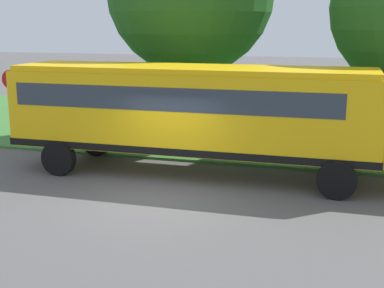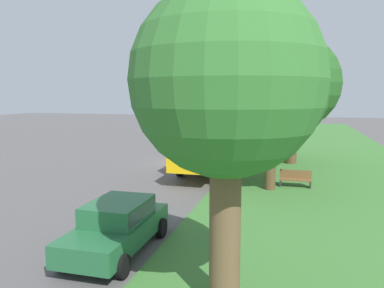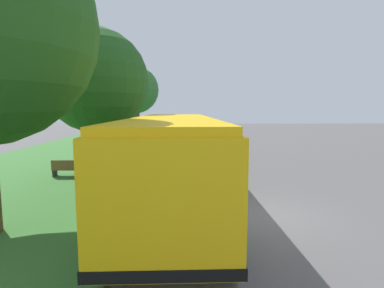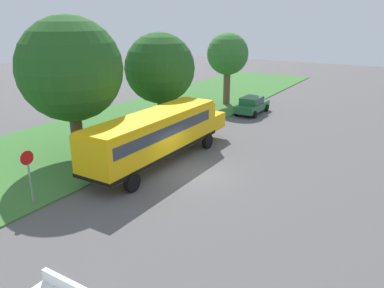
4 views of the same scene
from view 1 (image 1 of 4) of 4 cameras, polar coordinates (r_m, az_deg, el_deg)
The scene contains 5 objects.
ground_plane at distance 13.46m, azimuth -4.24°, elevation -6.17°, with size 120.00×120.00×0.00m, color #565454.
grass_verge at distance 22.78m, azimuth 4.56°, elevation 1.80°, with size 12.00×80.00×0.08m, color #3D7533.
school_bus at distance 15.43m, azimuth 0.94°, elevation 3.68°, with size 2.84×12.42×3.16m.
stop_sign at distance 20.34m, azimuth -18.69°, elevation 4.68°, with size 0.08×0.68×2.74m.
park_bench at distance 20.41m, azimuth 18.83°, elevation 1.10°, with size 1.60×0.50×0.92m.
Camera 1 is at (11.91, 4.50, 4.36)m, focal length 50.00 mm.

